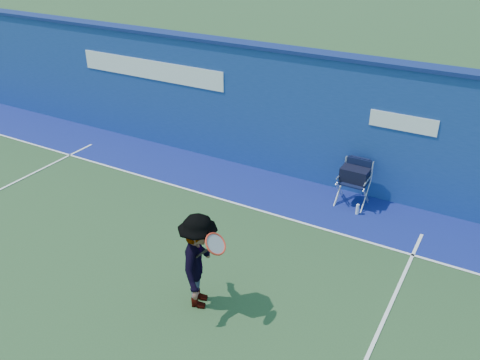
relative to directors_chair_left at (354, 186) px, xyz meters
The scene contains 8 objects.
ground 5.38m from the directors_chair_left, 122.09° to the right, with size 80.00×80.00×0.00m, color #294826.
stadium_wall 3.14m from the directors_chair_left, 167.13° to the left, with size 24.00×0.50×3.08m.
out_of_bounds_strip 2.92m from the directors_chair_left, behind, with size 24.00×1.80×0.01m, color navy.
court_lines 4.89m from the directors_chair_left, 125.85° to the right, with size 24.00×12.00×0.01m.
directors_chair_left is the anchor object (origin of this frame).
directors_chair_right 0.14m from the directors_chair_left, 84.01° to the right, with size 0.61×0.54×1.01m.
water_bottle 0.59m from the directors_chair_left, 59.22° to the right, with size 0.07×0.07×0.24m, color white.
tennis_player 4.58m from the directors_chair_left, 104.20° to the right, with size 1.05×1.25×1.69m.
Camera 1 is at (5.52, -5.22, 5.78)m, focal length 38.00 mm.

